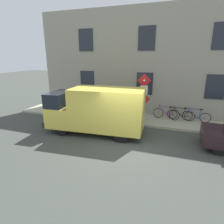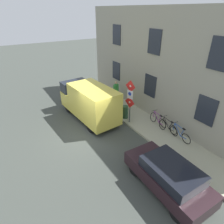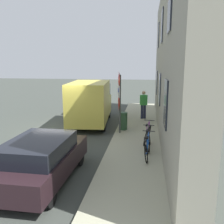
# 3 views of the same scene
# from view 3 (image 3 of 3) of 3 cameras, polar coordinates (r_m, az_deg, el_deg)

# --- Properties ---
(ground_plane) EXTENTS (80.00, 80.00, 0.00)m
(ground_plane) POSITION_cam_3_polar(r_m,az_deg,el_deg) (13.43, -10.82, -4.38)
(ground_plane) COLOR #3D423C
(sidewalk_slab) EXTENTS (2.16, 17.70, 0.14)m
(sidewalk_slab) POSITION_cam_3_polar(r_m,az_deg,el_deg) (12.72, 5.66, -4.79)
(sidewalk_slab) COLOR #A9A88C
(sidewalk_slab) RESTS_ON ground_plane
(building_facade) EXTENTS (0.75, 15.70, 7.23)m
(building_facade) POSITION_cam_3_polar(r_m,az_deg,el_deg) (12.25, 12.82, 11.17)
(building_facade) COLOR gray
(building_facade) RESTS_ON ground_plane
(sign_post_stacked) EXTENTS (0.20, 0.55, 2.89)m
(sign_post_stacked) POSITION_cam_3_polar(r_m,az_deg,el_deg) (12.10, 1.61, 3.67)
(sign_post_stacked) COLOR #474C47
(sign_post_stacked) RESTS_ON sidewalk_slab
(delivery_van) EXTENTS (2.40, 5.47, 2.50)m
(delivery_van) POSITION_cam_3_polar(r_m,az_deg,el_deg) (14.63, -4.83, 2.42)
(delivery_van) COLOR #E5D14D
(delivery_van) RESTS_ON ground_plane
(parked_hatchback) EXTENTS (1.82, 4.03, 1.38)m
(parked_hatchback) POSITION_cam_3_polar(r_m,az_deg,el_deg) (7.93, -15.86, -10.24)
(parked_hatchback) COLOR black
(parked_hatchback) RESTS_ON ground_plane
(bicycle_blue) EXTENTS (0.46, 1.72, 0.89)m
(bicycle_blue) POSITION_cam_3_polar(r_m,az_deg,el_deg) (9.33, 8.06, -8.06)
(bicycle_blue) COLOR black
(bicycle_blue) RESTS_ON sidewalk_slab
(bicycle_black) EXTENTS (0.46, 1.72, 0.89)m
(bicycle_black) POSITION_cam_3_polar(r_m,az_deg,el_deg) (10.19, 8.08, -6.38)
(bicycle_black) COLOR black
(bicycle_black) RESTS_ON sidewalk_slab
(bicycle_purple) EXTENTS (0.50, 1.71, 0.89)m
(bicycle_purple) POSITION_cam_3_polar(r_m,az_deg,el_deg) (11.05, 8.10, -4.97)
(bicycle_purple) COLOR black
(bicycle_purple) RESTS_ON sidewalk_slab
(pedestrian) EXTENTS (0.47, 0.39, 1.72)m
(pedestrian) POSITION_cam_3_polar(r_m,az_deg,el_deg) (15.52, 7.20, 1.90)
(pedestrian) COLOR #262B47
(pedestrian) RESTS_ON sidewalk_slab
(litter_bin) EXTENTS (0.44, 0.44, 0.90)m
(litter_bin) POSITION_cam_3_polar(r_m,az_deg,el_deg) (12.99, 2.55, -2.04)
(litter_bin) COLOR #2D5133
(litter_bin) RESTS_ON sidewalk_slab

